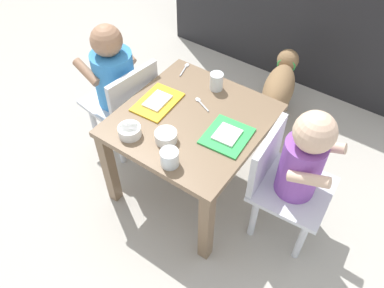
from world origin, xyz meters
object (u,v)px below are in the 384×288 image
(dog, at_px, (280,86))
(water_cup_left, at_px, (216,82))
(cereal_bowl_left_side, at_px, (130,131))
(food_tray_left, at_px, (158,102))
(spoon_by_right_tray, at_px, (185,68))
(water_cup_right, at_px, (170,159))
(spoon_by_left_tray, at_px, (201,103))
(seated_child_right, at_px, (298,164))
(veggie_bowl_near, at_px, (166,136))
(seated_child_left, at_px, (116,78))
(dining_table, at_px, (192,131))
(food_tray_right, at_px, (227,136))

(dog, relative_size, water_cup_left, 5.95)
(water_cup_left, height_order, cereal_bowl_left_side, water_cup_left)
(cereal_bowl_left_side, bearing_deg, food_tray_left, 98.06)
(cereal_bowl_left_side, distance_m, spoon_by_right_tray, 0.46)
(water_cup_right, distance_m, spoon_by_left_tray, 0.34)
(seated_child_right, height_order, veggie_bowl_near, seated_child_right)
(seated_child_left, relative_size, food_tray_left, 3.15)
(food_tray_left, xyz_separation_m, water_cup_right, (0.24, -0.23, 0.02))
(dog, relative_size, food_tray_left, 2.13)
(cereal_bowl_left_side, bearing_deg, water_cup_right, -7.37)
(dining_table, relative_size, food_tray_left, 2.74)
(food_tray_left, relative_size, spoon_by_left_tray, 2.19)
(water_cup_right, relative_size, spoon_by_left_tray, 0.69)
(spoon_by_right_tray, bearing_deg, seated_child_left, -137.47)
(seated_child_left, bearing_deg, seated_child_right, 0.36)
(dog, xyz_separation_m, veggie_bowl_near, (-0.11, -0.80, 0.25))
(veggie_bowl_near, bearing_deg, food_tray_right, 39.78)
(food_tray_right, relative_size, spoon_by_left_tray, 1.93)
(food_tray_right, height_order, water_cup_right, water_cup_right)
(seated_child_right, distance_m, dog, 0.73)
(cereal_bowl_left_side, bearing_deg, spoon_by_left_tray, 68.27)
(food_tray_right, xyz_separation_m, spoon_by_right_tray, (-0.37, 0.25, -0.00))
(cereal_bowl_left_side, bearing_deg, water_cup_left, 74.27)
(seated_child_left, distance_m, dog, 0.84)
(cereal_bowl_left_side, bearing_deg, dog, 74.69)
(cereal_bowl_left_side, bearing_deg, food_tray_right, 33.52)
(seated_child_left, distance_m, seated_child_right, 0.87)
(dog, relative_size, spoon_by_right_tray, 4.48)
(water_cup_left, distance_m, spoon_by_right_tray, 0.19)
(food_tray_left, bearing_deg, seated_child_left, 171.40)
(food_tray_left, height_order, veggie_bowl_near, veggie_bowl_near)
(water_cup_right, height_order, spoon_by_left_tray, water_cup_right)
(dog, xyz_separation_m, spoon_by_left_tray, (-0.12, -0.56, 0.23))
(seated_child_right, relative_size, water_cup_right, 9.97)
(spoon_by_left_tray, bearing_deg, food_tray_left, -146.27)
(spoon_by_left_tray, bearing_deg, water_cup_left, 91.17)
(dining_table, xyz_separation_m, spoon_by_left_tray, (-0.02, 0.09, 0.08))
(water_cup_left, relative_size, cereal_bowl_left_side, 0.87)
(dining_table, height_order, cereal_bowl_left_side, cereal_bowl_left_side)
(spoon_by_left_tray, bearing_deg, seated_child_left, -172.21)
(seated_child_left, relative_size, spoon_by_right_tray, 6.65)
(seated_child_left, distance_m, veggie_bowl_near, 0.47)
(water_cup_right, bearing_deg, veggie_bowl_near, 134.28)
(seated_child_left, bearing_deg, dog, 49.06)
(food_tray_right, xyz_separation_m, water_cup_right, (-0.09, -0.23, 0.02))
(seated_child_left, relative_size, food_tray_right, 3.57)
(cereal_bowl_left_side, bearing_deg, seated_child_right, 23.32)
(dining_table, bearing_deg, food_tray_right, -2.79)
(seated_child_left, xyz_separation_m, spoon_by_left_tray, (0.42, 0.06, 0.03))
(seated_child_right, relative_size, cereal_bowl_left_side, 7.62)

